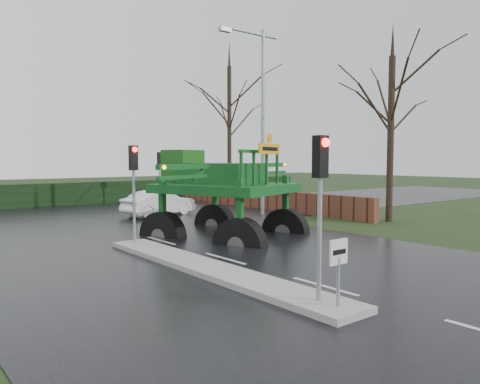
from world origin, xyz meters
TOP-DOWN VIEW (x-y plane):
  - ground at (0.00, 0.00)m, footprint 140.00×140.00m
  - road_main at (0.00, 10.00)m, footprint 14.00×80.00m
  - road_cross at (0.00, 16.00)m, footprint 80.00×12.00m
  - median_island at (-1.30, 3.00)m, footprint 1.20×10.00m
  - hedge_row at (0.00, 24.00)m, footprint 44.00×0.90m
  - brick_wall at (10.50, 16.00)m, footprint 0.40×20.00m
  - keep_left_sign at (-1.30, -1.50)m, footprint 0.50×0.07m
  - traffic_signal_near at (-1.30, -1.01)m, footprint 0.26×0.33m
  - traffic_signal_mid at (-1.30, 7.49)m, footprint 0.26×0.33m
  - traffic_signal_far at (6.50, 20.01)m, footprint 0.26×0.33m
  - street_light_right at (8.19, 12.00)m, footprint 3.85×0.30m
  - tree_right_near at (11.50, 6.00)m, footprint 5.60×5.60m
  - tree_right_far at (13.00, 21.00)m, footprint 7.00×7.00m
  - crop_sprayer at (1.68, 5.70)m, footprint 8.52×6.66m
  - white_sedan at (3.72, 14.97)m, footprint 4.31×2.16m

SIDE VIEW (x-z plane):
  - ground at x=0.00m, z-range 0.00..0.00m
  - white_sedan at x=3.72m, z-range -0.68..0.68m
  - road_main at x=0.00m, z-range -0.01..0.01m
  - road_cross at x=0.00m, z-range 0.00..0.02m
  - median_island at x=-1.30m, z-range 0.01..0.17m
  - brick_wall at x=10.50m, z-range 0.00..1.20m
  - hedge_row at x=0.00m, z-range 0.00..1.50m
  - keep_left_sign at x=-1.30m, z-range 0.38..1.73m
  - crop_sprayer at x=1.68m, z-range -0.14..4.89m
  - traffic_signal_near at x=-1.30m, z-range 0.83..4.35m
  - traffic_signal_mid at x=-1.30m, z-range 0.83..4.35m
  - traffic_signal_far at x=6.50m, z-range 0.83..4.35m
  - tree_right_near at x=11.50m, z-range 0.38..10.02m
  - street_light_right at x=8.19m, z-range 0.99..10.99m
  - tree_right_far at x=13.00m, z-range 0.47..12.52m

